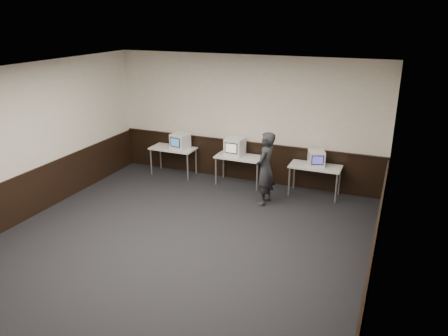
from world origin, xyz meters
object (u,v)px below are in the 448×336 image
at_px(desk_left, 173,150).
at_px(person, 265,169).
at_px(emac_left, 180,141).
at_px(desk_right, 315,169).
at_px(emac_center, 235,147).
at_px(desk_center, 240,159).
at_px(emac_right, 316,158).

relative_size(desk_left, person, 0.71).
xyz_separation_m(desk_left, person, (2.85, -0.90, 0.17)).
bearing_deg(emac_left, desk_left, -171.17).
bearing_deg(desk_right, emac_center, 178.84).
xyz_separation_m(desk_right, emac_center, (-2.05, 0.04, 0.29)).
bearing_deg(desk_right, desk_center, 180.00).
relative_size(desk_left, desk_center, 1.00).
distance_m(desk_left, person, 2.99).
bearing_deg(person, desk_right, 138.79).
bearing_deg(desk_left, desk_right, 0.00).
xyz_separation_m(desk_center, emac_center, (-0.15, 0.04, 0.29)).
bearing_deg(emac_center, emac_left, -175.86).
xyz_separation_m(desk_left, desk_right, (3.80, 0.00, 0.00)).
relative_size(emac_center, emac_right, 1.02).
bearing_deg(desk_center, emac_left, -179.90).
bearing_deg(desk_center, emac_right, 0.13).
height_order(emac_left, emac_right, emac_left).
bearing_deg(emac_left, emac_center, 11.28).
bearing_deg(emac_center, desk_right, 1.31).
relative_size(desk_center, emac_center, 2.43).
xyz_separation_m(desk_left, emac_center, (1.75, 0.04, 0.29)).
xyz_separation_m(emac_left, person, (2.62, -0.90, -0.11)).
height_order(desk_right, emac_center, emac_center).
distance_m(desk_center, emac_center, 0.33).
bearing_deg(desk_left, emac_right, 0.06).
xyz_separation_m(desk_right, emac_left, (-3.58, -0.00, 0.28)).
bearing_deg(emac_right, desk_center, 160.87).
bearing_deg(emac_center, emac_right, 1.43).
bearing_deg(desk_left, emac_left, -0.77).
bearing_deg(desk_left, desk_center, 0.00).
height_order(emac_left, person, person).
xyz_separation_m(emac_left, emac_center, (1.53, 0.04, 0.02)).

